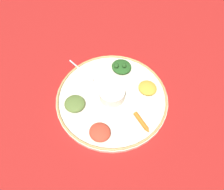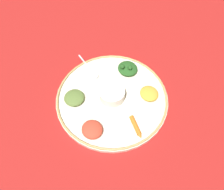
{
  "view_description": "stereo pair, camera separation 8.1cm",
  "coord_description": "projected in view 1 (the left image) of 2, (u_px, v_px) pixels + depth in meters",
  "views": [
    {
      "loc": [
        0.37,
        0.24,
        0.71
      ],
      "look_at": [
        0.0,
        0.0,
        0.03
      ],
      "focal_mm": 35.8,
      "sensor_mm": 36.0,
      "label": 1
    },
    {
      "loc": [
        0.32,
        0.3,
        0.71
      ],
      "look_at": [
        0.0,
        0.0,
        0.03
      ],
      "focal_mm": 35.8,
      "sensor_mm": 36.0,
      "label": 2
    }
  ],
  "objects": [
    {
      "name": "ground_plane",
      "position": [
        112.0,
        99.0,
        0.84
      ],
      "size": [
        2.4,
        2.4,
        0.0
      ],
      "primitive_type": "plane",
      "color": "maroon"
    },
    {
      "name": "platter",
      "position": [
        112.0,
        98.0,
        0.83
      ],
      "size": [
        0.41,
        0.41,
        0.02
      ],
      "primitive_type": "cylinder",
      "color": "beige",
      "rests_on": "ground_plane"
    },
    {
      "name": "platter_rim",
      "position": [
        112.0,
        97.0,
        0.82
      ],
      "size": [
        0.41,
        0.41,
        0.01
      ],
      "primitive_type": "torus",
      "color": "tan",
      "rests_on": "platter"
    },
    {
      "name": "center_bowl",
      "position": [
        112.0,
        94.0,
        0.8
      ],
      "size": [
        0.09,
        0.09,
        0.04
      ],
      "color": "silver",
      "rests_on": "platter"
    },
    {
      "name": "spoon",
      "position": [
        85.0,
        74.0,
        0.88
      ],
      "size": [
        0.05,
        0.14,
        0.01
      ],
      "color": "silver",
      "rests_on": "platter"
    },
    {
      "name": "greens_pile",
      "position": [
        121.0,
        67.0,
        0.89
      ],
      "size": [
        0.08,
        0.08,
        0.04
      ],
      "color": "#23511E",
      "rests_on": "platter"
    },
    {
      "name": "carrot_near_spoon",
      "position": [
        142.0,
        122.0,
        0.76
      ],
      "size": [
        0.05,
        0.08,
        0.02
      ],
      "color": "orange",
      "rests_on": "platter"
    },
    {
      "name": "mound_berbere_red",
      "position": [
        100.0,
        132.0,
        0.74
      ],
      "size": [
        0.08,
        0.08,
        0.03
      ],
      "primitive_type": "ellipsoid",
      "rotation": [
        0.0,
        0.0,
        1.42
      ],
      "color": "#B73D28",
      "rests_on": "platter"
    },
    {
      "name": "mound_collards",
      "position": [
        75.0,
        104.0,
        0.8
      ],
      "size": [
        0.08,
        0.08,
        0.02
      ],
      "primitive_type": "ellipsoid",
      "rotation": [
        0.0,
        0.0,
        6.26
      ],
      "color": "#567033",
      "rests_on": "platter"
    },
    {
      "name": "mound_lentil_yellow",
      "position": [
        148.0,
        88.0,
        0.83
      ],
      "size": [
        0.08,
        0.08,
        0.02
      ],
      "primitive_type": "ellipsoid",
      "rotation": [
        0.0,
        0.0,
        4.46
      ],
      "color": "gold",
      "rests_on": "platter"
    }
  ]
}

